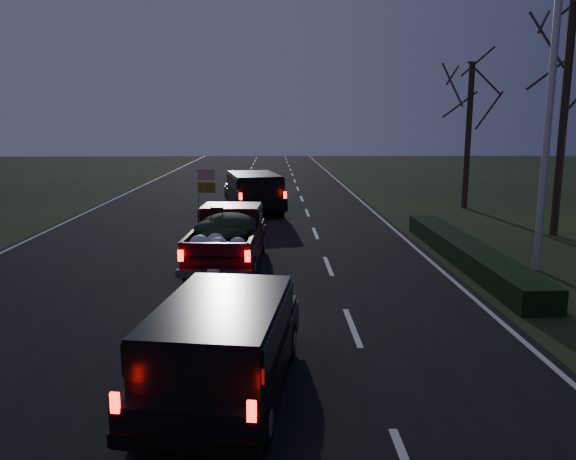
# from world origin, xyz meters

# --- Properties ---
(ground) EXTENTS (120.00, 120.00, 0.00)m
(ground) POSITION_xyz_m (0.00, 0.00, 0.00)
(ground) COLOR black
(ground) RESTS_ON ground
(road_asphalt) EXTENTS (14.00, 120.00, 0.02)m
(road_asphalt) POSITION_xyz_m (0.00, 0.00, 0.01)
(road_asphalt) COLOR black
(road_asphalt) RESTS_ON ground
(hedge_row) EXTENTS (1.00, 10.00, 0.60)m
(hedge_row) POSITION_xyz_m (7.80, 3.00, 0.30)
(hedge_row) COLOR black
(hedge_row) RESTS_ON ground
(light_pole) EXTENTS (0.50, 0.90, 9.16)m
(light_pole) POSITION_xyz_m (9.50, 2.00, 5.48)
(light_pole) COLOR silver
(light_pole) RESTS_ON ground
(bare_tree_mid) EXTENTS (3.60, 3.60, 8.50)m
(bare_tree_mid) POSITION_xyz_m (12.50, 7.00, 6.35)
(bare_tree_mid) COLOR black
(bare_tree_mid) RESTS_ON ground
(bare_tree_far) EXTENTS (3.60, 3.60, 7.00)m
(bare_tree_far) POSITION_xyz_m (11.50, 14.00, 5.23)
(bare_tree_far) COLOR black
(bare_tree_far) RESTS_ON ground
(pickup_truck) EXTENTS (2.12, 4.91, 2.52)m
(pickup_truck) POSITION_xyz_m (0.68, 2.74, 0.95)
(pickup_truck) COLOR #3C080E
(pickup_truck) RESTS_ON ground
(lead_suv) EXTENTS (3.12, 5.49, 1.49)m
(lead_suv) POSITION_xyz_m (1.10, 12.89, 1.12)
(lead_suv) COLOR black
(lead_suv) RESTS_ON ground
(rear_suv) EXTENTS (2.42, 4.53, 1.24)m
(rear_suv) POSITION_xyz_m (1.24, -5.36, 0.94)
(rear_suv) COLOR black
(rear_suv) RESTS_ON ground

